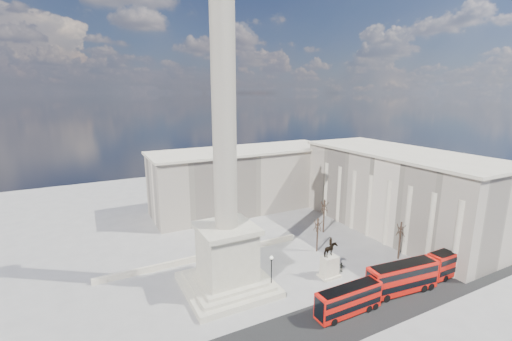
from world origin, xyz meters
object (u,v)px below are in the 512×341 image
object	(u,v)px
nelsons_column	(226,213)
red_bus_c	(403,277)
pedestrian_standing	(367,278)
equestrian_statue	(330,263)
pedestrian_walking	(376,278)
victorian_lamp	(271,271)
red_bus_d	(454,260)
pedestrian_crossing	(341,267)
red_bus_b	(349,300)

from	to	relation	value
nelsons_column	red_bus_c	xyz separation A→B (m)	(24.34, -14.19, -10.30)
nelsons_column	pedestrian_standing	xyz separation A→B (m)	(21.50, -9.60, -12.06)
equestrian_statue	pedestrian_walking	xyz separation A→B (m)	(5.94, -5.15, -1.76)
victorian_lamp	pedestrian_standing	world-z (taller)	victorian_lamp
red_bus_d	pedestrian_crossing	world-z (taller)	red_bus_d
nelsons_column	victorian_lamp	size ratio (longest dim) A/B	8.06
red_bus_d	pedestrian_standing	bearing A→B (deg)	163.63
pedestrian_walking	pedestrian_standing	xyz separation A→B (m)	(-1.49, 0.61, 0.09)
nelsons_column	victorian_lamp	xyz separation A→B (m)	(5.81, -4.38, -9.28)
red_bus_c	pedestrian_crossing	bearing A→B (deg)	120.57
red_bus_d	pedestrian_crossing	bearing A→B (deg)	151.20
red_bus_c	pedestrian_crossing	distance (m)	10.47
victorian_lamp	equestrian_statue	size ratio (longest dim) A/B	0.84
pedestrian_standing	pedestrian_walking	bearing A→B (deg)	146.76
pedestrian_crossing	red_bus_d	bearing A→B (deg)	-135.71
equestrian_statue	pedestrian_walking	bearing A→B (deg)	-40.94
nelsons_column	pedestrian_crossing	size ratio (longest dim) A/B	27.41
red_bus_b	victorian_lamp	size ratio (longest dim) A/B	1.72
red_bus_b	red_bus_d	size ratio (longest dim) A/B	0.92
pedestrian_crossing	red_bus_b	bearing A→B (deg)	126.46
red_bus_b	victorian_lamp	bearing A→B (deg)	125.12
pedestrian_crossing	victorian_lamp	bearing A→B (deg)	71.34
red_bus_b	victorian_lamp	distance (m)	12.43
pedestrian_standing	nelsons_column	bearing A→B (deg)	-35.14
nelsons_column	pedestrian_walking	distance (m)	27.93
red_bus_d	nelsons_column	bearing A→B (deg)	159.00
pedestrian_standing	red_bus_d	bearing A→B (deg)	152.74
red_bus_b	red_bus_d	bearing A→B (deg)	0.74
red_bus_b	pedestrian_standing	distance (m)	9.99
victorian_lamp	red_bus_b	bearing A→B (deg)	-54.96
red_bus_b	victorian_lamp	xyz separation A→B (m)	(-7.09, 10.11, 1.39)
equestrian_statue	pedestrian_walking	world-z (taller)	equestrian_statue
pedestrian_standing	red_bus_c	bearing A→B (deg)	110.70
victorian_lamp	pedestrian_walking	bearing A→B (deg)	-18.73
red_bus_d	equestrian_statue	world-z (taller)	equestrian_statue
red_bus_c	pedestrian_standing	distance (m)	5.68
nelsons_column	pedestrian_standing	bearing A→B (deg)	-24.06
victorian_lamp	pedestrian_crossing	world-z (taller)	victorian_lamp
red_bus_d	equestrian_statue	size ratio (longest dim) A/B	1.55
red_bus_d	pedestrian_standing	distance (m)	16.63
red_bus_c	pedestrian_standing	bearing A→B (deg)	128.05
red_bus_b	equestrian_statue	distance (m)	10.31
pedestrian_walking	nelsons_column	bearing A→B (deg)	170.90
red_bus_b	equestrian_statue	bearing A→B (deg)	66.38
red_bus_b	pedestrian_standing	world-z (taller)	red_bus_b
equestrian_statue	pedestrian_crossing	distance (m)	3.45
red_bus_c	pedestrian_walking	size ratio (longest dim) A/B	8.20
victorian_lamp	equestrian_statue	xyz separation A→B (m)	(11.24, -0.67, -1.12)
red_bus_c	red_bus_d	xyz separation A→B (m)	(13.06, -0.02, -0.18)
red_bus_b	pedestrian_standing	xyz separation A→B (m)	(8.59, 4.90, -1.40)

